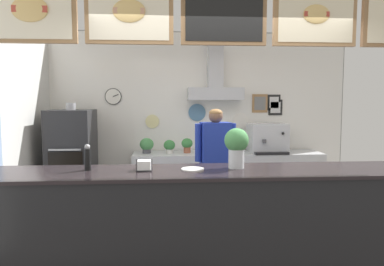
# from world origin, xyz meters

# --- Properties ---
(ground_plane) EXTENTS (5.97, 5.97, 0.00)m
(ground_plane) POSITION_xyz_m (0.00, 0.00, 0.00)
(ground_plane) COLOR #514C47
(back_wall_assembly) EXTENTS (4.97, 2.75, 2.84)m
(back_wall_assembly) POSITION_xyz_m (0.01, 2.23, 1.53)
(back_wall_assembly) COLOR gray
(back_wall_assembly) RESTS_ON ground_plane
(service_counter) EXTENTS (4.29, 0.70, 1.10)m
(service_counter) POSITION_xyz_m (0.00, -0.48, 0.55)
(service_counter) COLOR black
(service_counter) RESTS_ON ground_plane
(back_prep_counter) EXTENTS (3.01, 0.62, 0.88)m
(back_prep_counter) POSITION_xyz_m (0.44, 2.03, 0.43)
(back_prep_counter) COLOR silver
(back_prep_counter) RESTS_ON ground_plane
(pizza_oven) EXTENTS (0.62, 0.76, 1.68)m
(pizza_oven) POSITION_xyz_m (-1.93, 1.73, 0.79)
(pizza_oven) COLOR #232326
(pizza_oven) RESTS_ON ground_plane
(shop_worker) EXTENTS (0.52, 0.26, 1.61)m
(shop_worker) POSITION_xyz_m (0.06, 0.76, 0.87)
(shop_worker) COLOR #232328
(shop_worker) RESTS_ON ground_plane
(espresso_machine) EXTENTS (0.59, 0.51, 0.47)m
(espresso_machine) POSITION_xyz_m (1.08, 2.00, 1.11)
(espresso_machine) COLOR silver
(espresso_machine) RESTS_ON back_prep_counter
(potted_basil) EXTENTS (0.18, 0.18, 0.21)m
(potted_basil) POSITION_xyz_m (-0.50, 2.01, 1.00)
(potted_basil) COLOR beige
(potted_basil) RESTS_ON back_prep_counter
(potted_thyme) EXTENTS (0.18, 0.18, 0.24)m
(potted_thyme) POSITION_xyz_m (0.62, 2.05, 1.03)
(potted_thyme) COLOR beige
(potted_thyme) RESTS_ON back_prep_counter
(potted_sage) EXTENTS (0.18, 0.18, 0.23)m
(potted_sage) POSITION_xyz_m (-0.22, 2.05, 1.02)
(potted_sage) COLOR #9E563D
(potted_sage) RESTS_ON back_prep_counter
(potted_rosemary) EXTENTS (0.22, 0.22, 0.24)m
(potted_rosemary) POSITION_xyz_m (-0.86, 2.05, 1.01)
(potted_rosemary) COLOR #4C4C51
(potted_rosemary) RESTS_ON back_prep_counter
(napkin_holder) EXTENTS (0.14, 0.14, 0.10)m
(napkin_holder) POSITION_xyz_m (-0.75, -0.44, 1.14)
(napkin_holder) COLOR #262628
(napkin_holder) RESTS_ON service_counter
(pepper_grinder) EXTENTS (0.06, 0.06, 0.23)m
(pepper_grinder) POSITION_xyz_m (-1.25, -0.41, 1.21)
(pepper_grinder) COLOR black
(pepper_grinder) RESTS_ON service_counter
(basil_vase) EXTENTS (0.22, 0.22, 0.37)m
(basil_vase) POSITION_xyz_m (0.09, -0.40, 1.30)
(basil_vase) COLOR silver
(basil_vase) RESTS_ON service_counter
(condiment_plate) EXTENTS (0.20, 0.20, 0.01)m
(condiment_plate) POSITION_xyz_m (-0.31, -0.45, 1.10)
(condiment_plate) COLOR white
(condiment_plate) RESTS_ON service_counter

